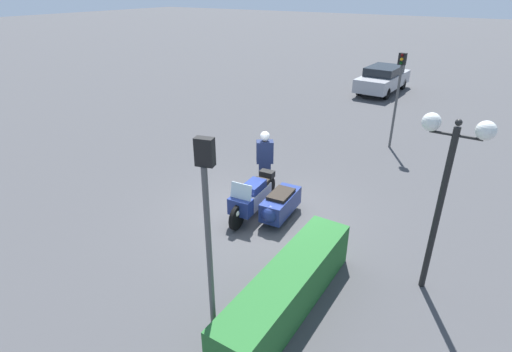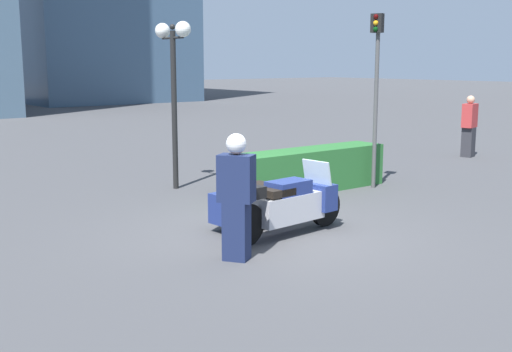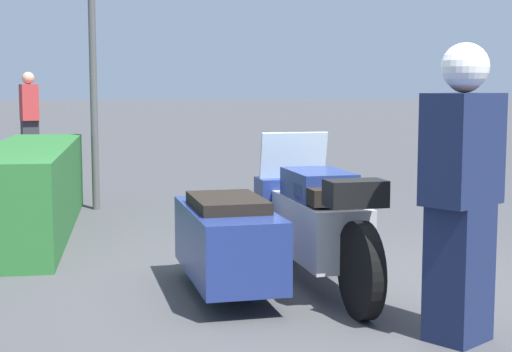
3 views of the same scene
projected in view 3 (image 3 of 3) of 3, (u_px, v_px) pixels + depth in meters
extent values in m
plane|color=#424244|center=(292.00, 289.00, 6.00)|extent=(160.00, 160.00, 0.00)
cylinder|color=black|center=(286.00, 224.00, 6.95)|extent=(0.66, 0.15, 0.66)
cylinder|color=black|center=(361.00, 270.00, 5.20)|extent=(0.66, 0.15, 0.66)
cylinder|color=black|center=(229.00, 263.00, 5.74)|extent=(0.52, 0.14, 0.51)
cube|color=#B7B7BC|center=(318.00, 228.00, 6.06)|extent=(1.31, 0.55, 0.45)
cube|color=navy|center=(318.00, 186.00, 6.02)|extent=(0.73, 0.48, 0.24)
cube|color=black|center=(331.00, 194.00, 5.75)|extent=(0.54, 0.46, 0.12)
cube|color=navy|center=(292.00, 203.00, 6.74)|extent=(0.37, 0.62, 0.44)
cube|color=silver|center=(294.00, 155.00, 6.65)|extent=(0.16, 0.58, 0.40)
sphere|color=white|center=(284.00, 207.00, 6.97)|extent=(0.18, 0.18, 0.18)
cube|color=navy|center=(227.00, 242.00, 5.78)|extent=(1.48, 0.70, 0.50)
sphere|color=navy|center=(212.00, 224.00, 6.36)|extent=(0.48, 0.47, 0.48)
cube|color=black|center=(227.00, 203.00, 5.75)|extent=(0.83, 0.56, 0.09)
cube|color=black|center=(356.00, 193.00, 5.26)|extent=(0.27, 0.42, 0.18)
cube|color=#192347|center=(459.00, 273.00, 4.75)|extent=(0.44, 0.45, 0.84)
cube|color=#192347|center=(463.00, 149.00, 4.66)|extent=(0.52, 0.57, 0.67)
sphere|color=tan|center=(465.00, 74.00, 4.61)|extent=(0.23, 0.23, 0.23)
sphere|color=white|center=(465.00, 67.00, 4.61)|extent=(0.28, 0.28, 0.28)
cube|color=#28662D|center=(31.00, 189.00, 8.28)|extent=(3.98, 0.83, 0.92)
cylinder|color=#4C4C4C|center=(93.00, 74.00, 9.67)|extent=(0.09, 0.09, 3.39)
cube|color=#2D2D33|center=(30.00, 143.00, 15.28)|extent=(0.42, 0.39, 0.88)
cube|color=#B23333|center=(29.00, 102.00, 15.19)|extent=(0.57, 0.43, 0.69)
sphere|color=tan|center=(28.00, 78.00, 15.14)|extent=(0.24, 0.24, 0.24)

